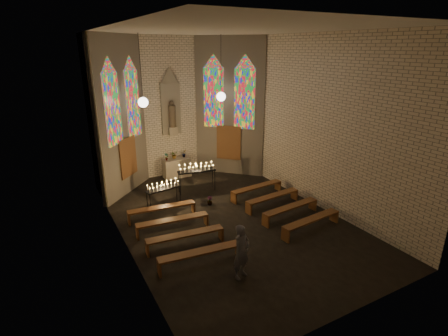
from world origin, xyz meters
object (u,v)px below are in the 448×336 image
(votive_stand_left, at_px, (163,187))
(votive_stand_right, at_px, (196,169))
(altar, at_px, (177,168))
(aisle_flower_pot, at_px, (210,201))
(visitor, at_px, (242,252))

(votive_stand_left, relative_size, votive_stand_right, 0.85)
(votive_stand_left, height_order, votive_stand_right, votive_stand_right)
(votive_stand_left, bearing_deg, votive_stand_right, 16.92)
(altar, relative_size, aisle_flower_pot, 3.68)
(aisle_flower_pot, xyz_separation_m, votive_stand_right, (0.14, 1.64, 0.92))
(altar, distance_m, visitor, 8.94)
(altar, xyz_separation_m, visitor, (-1.43, -8.82, 0.34))
(aisle_flower_pot, relative_size, visitor, 0.23)
(altar, height_order, votive_stand_right, votive_stand_right)
(aisle_flower_pot, relative_size, votive_stand_left, 0.25)
(votive_stand_left, xyz_separation_m, votive_stand_right, (1.96, 0.97, 0.17))
(votive_stand_left, bearing_deg, altar, 50.79)
(altar, distance_m, aisle_flower_pot, 3.92)
(aisle_flower_pot, height_order, visitor, visitor)
(aisle_flower_pot, bearing_deg, votive_stand_left, 159.92)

